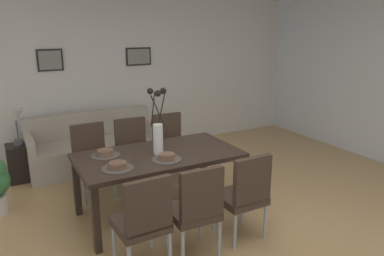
% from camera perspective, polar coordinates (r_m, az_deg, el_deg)
% --- Properties ---
extents(ground_plane, '(9.00, 9.00, 0.00)m').
position_cam_1_polar(ground_plane, '(3.99, 2.47, -16.71)').
color(ground_plane, tan).
extents(back_wall_panel, '(9.00, 0.10, 2.60)m').
position_cam_1_polar(back_wall_panel, '(6.44, -12.57, 7.74)').
color(back_wall_panel, silver).
rests_on(back_wall_panel, ground).
extents(dining_table, '(1.80, 0.98, 0.74)m').
position_cam_1_polar(dining_table, '(4.21, -5.15, -4.88)').
color(dining_table, '#33261E').
rests_on(dining_table, ground).
extents(dining_chair_near_left, '(0.46, 0.46, 0.92)m').
position_cam_1_polar(dining_chair_near_left, '(3.34, -7.44, -13.62)').
color(dining_chair_near_left, '#3D2D23').
rests_on(dining_chair_near_left, ground).
extents(dining_chair_near_right, '(0.46, 0.46, 0.92)m').
position_cam_1_polar(dining_chair_near_right, '(4.91, -15.17, -4.27)').
color(dining_chair_near_right, '#3D2D23').
rests_on(dining_chair_near_right, ground).
extents(dining_chair_far_left, '(0.46, 0.46, 0.92)m').
position_cam_1_polar(dining_chair_far_left, '(3.50, 0.65, -11.97)').
color(dining_chair_far_left, '#3D2D23').
rests_on(dining_chair_far_left, ground).
extents(dining_chair_far_right, '(0.47, 0.47, 0.92)m').
position_cam_1_polar(dining_chair_far_right, '(5.07, -9.04, -3.30)').
color(dining_chair_far_right, '#3D2D23').
rests_on(dining_chair_far_right, ground).
extents(dining_chair_mid_left, '(0.45, 0.45, 0.92)m').
position_cam_1_polar(dining_chair_mid_left, '(3.81, 8.10, -9.77)').
color(dining_chair_mid_left, '#3D2D23').
rests_on(dining_chair_mid_left, ground).
extents(dining_chair_mid_right, '(0.47, 0.47, 0.92)m').
position_cam_1_polar(dining_chair_mid_right, '(5.28, -3.43, -2.36)').
color(dining_chair_mid_right, '#3D2D23').
rests_on(dining_chair_mid_right, ground).
extents(centerpiece_vase, '(0.21, 0.23, 0.73)m').
position_cam_1_polar(centerpiece_vase, '(4.10, -5.27, -0.19)').
color(centerpiece_vase, white).
rests_on(centerpiece_vase, dining_table).
extents(placemat_near_left, '(0.32, 0.32, 0.01)m').
position_cam_1_polar(placemat_near_left, '(3.82, -11.33, -6.08)').
color(placemat_near_left, '#4C4742').
rests_on(placemat_near_left, dining_table).
extents(bowl_near_left, '(0.17, 0.17, 0.07)m').
position_cam_1_polar(bowl_near_left, '(3.81, -11.36, -5.56)').
color(bowl_near_left, brown).
rests_on(bowl_near_left, dining_table).
extents(placemat_near_right, '(0.32, 0.32, 0.01)m').
position_cam_1_polar(placemat_near_right, '(4.22, -13.14, -4.09)').
color(placemat_near_right, '#4C4742').
rests_on(placemat_near_right, dining_table).
extents(bowl_near_right, '(0.17, 0.17, 0.07)m').
position_cam_1_polar(bowl_near_right, '(4.21, -13.17, -3.62)').
color(bowl_near_right, brown).
rests_on(bowl_near_right, dining_table).
extents(placemat_far_left, '(0.32, 0.32, 0.01)m').
position_cam_1_polar(placemat_far_left, '(4.00, -3.91, -4.82)').
color(placemat_far_left, '#4C4742').
rests_on(placemat_far_left, dining_table).
extents(bowl_far_left, '(0.17, 0.17, 0.07)m').
position_cam_1_polar(bowl_far_left, '(3.98, -3.92, -4.31)').
color(bowl_far_left, brown).
rests_on(bowl_far_left, dining_table).
extents(sofa, '(1.97, 0.84, 0.80)m').
position_cam_1_polar(sofa, '(5.99, -14.69, -3.00)').
color(sofa, '#B2A899').
rests_on(sofa, ground).
extents(side_table, '(0.36, 0.36, 0.52)m').
position_cam_1_polar(side_table, '(5.79, -24.73, -4.82)').
color(side_table, black).
rests_on(side_table, ground).
extents(table_lamp, '(0.22, 0.22, 0.51)m').
position_cam_1_polar(table_lamp, '(5.61, -25.45, 1.26)').
color(table_lamp, '#4C4C51').
rests_on(table_lamp, side_table).
extents(framed_picture_left, '(0.38, 0.03, 0.33)m').
position_cam_1_polar(framed_picture_left, '(6.14, -20.96, 9.71)').
color(framed_picture_left, black).
extents(framed_picture_center, '(0.44, 0.03, 0.30)m').
position_cam_1_polar(framed_picture_center, '(6.50, -8.21, 10.82)').
color(framed_picture_center, black).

